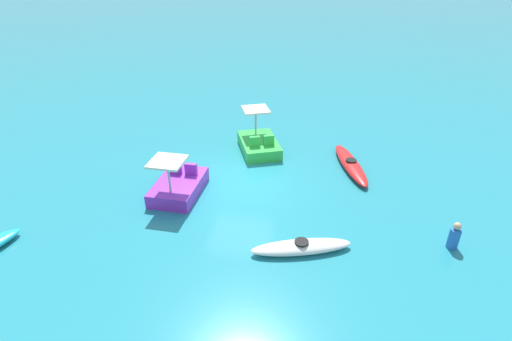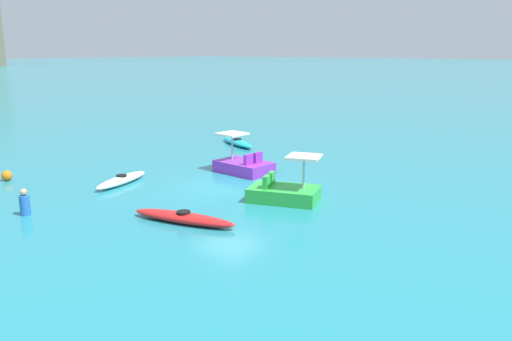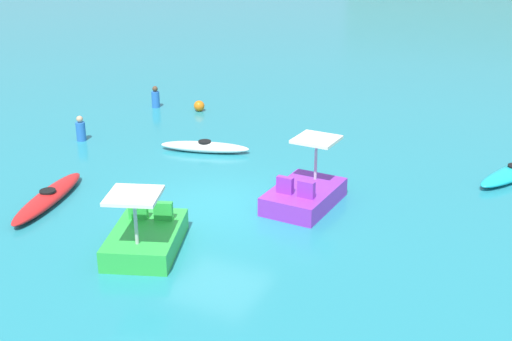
% 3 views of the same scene
% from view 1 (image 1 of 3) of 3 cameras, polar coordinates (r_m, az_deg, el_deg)
% --- Properties ---
extents(ground_plane, '(600.00, 600.00, 0.00)m').
position_cam_1_polar(ground_plane, '(15.15, -2.25, -1.77)').
color(ground_plane, teal).
extents(kayak_white, '(3.03, 1.45, 0.37)m').
position_cam_1_polar(kayak_white, '(11.93, 6.45, -10.74)').
color(kayak_white, white).
rests_on(kayak_white, ground_plane).
extents(kayak_red, '(1.58, 3.60, 0.37)m').
position_cam_1_polar(kayak_red, '(16.53, 13.29, 0.86)').
color(kayak_red, red).
rests_on(kayak_red, ground_plane).
extents(pedal_boat_green, '(2.26, 2.78, 1.68)m').
position_cam_1_polar(pedal_boat_green, '(17.43, 0.41, 3.87)').
color(pedal_boat_green, green).
rests_on(pedal_boat_green, ground_plane).
extents(pedal_boat_purple, '(1.61, 2.51, 1.68)m').
position_cam_1_polar(pedal_boat_purple, '(14.61, -10.96, -2.06)').
color(pedal_boat_purple, purple).
rests_on(pedal_boat_purple, ground_plane).
extents(person_by_kayaks, '(0.40, 0.40, 0.88)m').
position_cam_1_polar(person_by_kayaks, '(13.20, 26.34, -8.43)').
color(person_by_kayaks, blue).
rests_on(person_by_kayaks, ground_plane).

